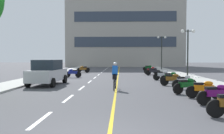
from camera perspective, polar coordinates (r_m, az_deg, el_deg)
ground_plane at (r=26.52m, az=0.93°, el=-2.03°), size 140.00×140.00×0.00m
curb_left at (r=30.50m, az=-12.61°, el=-1.41°), size 2.40×72.00×0.12m
curb_right at (r=30.24m, az=14.82°, el=-1.46°), size 2.40×72.00×0.12m
lane_dash_0 at (r=8.10m, az=-16.58°, el=-11.95°), size 0.14×2.20×0.01m
lane_dash_1 at (r=11.88m, az=-10.35°, el=-7.36°), size 0.14×2.20×0.01m
lane_dash_2 at (r=15.77m, az=-7.20°, el=-4.96°), size 0.14×2.20×0.01m
lane_dash_3 at (r=19.70m, az=-5.32°, el=-3.51°), size 0.14×2.20×0.01m
lane_dash_4 at (r=23.66m, az=-4.07°, el=-2.55°), size 0.14×2.20×0.01m
lane_dash_5 at (r=27.62m, az=-3.18°, el=-1.85°), size 0.14×2.20×0.01m
lane_dash_6 at (r=31.60m, az=-2.51°, el=-1.34°), size 0.14×2.20×0.01m
lane_dash_7 at (r=35.58m, az=-2.00°, el=-0.93°), size 0.14×2.20×0.01m
lane_dash_8 at (r=39.57m, az=-1.58°, el=-0.61°), size 0.14×2.20×0.01m
lane_dash_9 at (r=43.56m, az=-1.25°, el=-0.35°), size 0.14×2.20×0.01m
lane_dash_10 at (r=47.55m, az=-0.97°, el=-0.13°), size 0.14×2.20×0.01m
lane_dash_11 at (r=51.54m, az=-0.73°, el=0.05°), size 0.14×2.20×0.01m
centre_line_yellow at (r=29.50m, az=1.53°, el=-1.59°), size 0.12×66.00×0.01m
office_building at (r=55.61m, az=3.03°, el=9.32°), size 25.44×9.61×17.65m
street_lamp_mid at (r=25.56m, az=17.63°, el=5.81°), size 1.46×0.36×4.72m
street_lamp_far at (r=39.07m, az=11.76°, el=5.12°), size 1.46×0.36×5.28m
parked_car_near at (r=17.86m, az=-15.08°, el=-1.24°), size 2.10×4.28×1.82m
motorcycle_1 at (r=10.89m, az=23.67°, el=-5.89°), size 1.70×0.60×0.92m
motorcycle_2 at (r=12.42m, az=21.10°, el=-4.86°), size 1.70×0.60×0.92m
motorcycle_3 at (r=13.68m, az=17.46°, el=-4.17°), size 1.64×0.80×0.92m
motorcycle_4 at (r=15.83m, az=16.89°, el=-3.30°), size 1.66×0.73×0.92m
motorcycle_5 at (r=17.25m, az=14.26°, el=-2.83°), size 1.67×0.69×0.92m
motorcycle_6 at (r=19.24m, az=13.87°, el=-2.30°), size 1.70×0.60×0.92m
motorcycle_7 at (r=21.17m, az=12.07°, el=-1.88°), size 1.68×0.67×0.92m
motorcycle_8 at (r=24.00m, az=-9.34°, el=-1.38°), size 1.70×0.60×0.92m
motorcycle_9 at (r=26.96m, az=9.80°, el=-0.98°), size 1.70×0.60×0.92m
motorcycle_10 at (r=28.82m, az=9.34°, el=-0.77°), size 1.70×0.60×0.92m
motorcycle_11 at (r=31.44m, az=-6.98°, el=-0.51°), size 1.69×0.63×0.92m
motorcycle_12 at (r=33.19m, az=-6.79°, el=-0.37°), size 1.70×0.60×0.92m
motorcycle_13 at (r=36.11m, az=8.71°, el=-0.17°), size 1.69×0.62×0.92m
cyclist_rider at (r=14.78m, az=0.69°, el=-1.98°), size 0.42×1.77×1.71m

